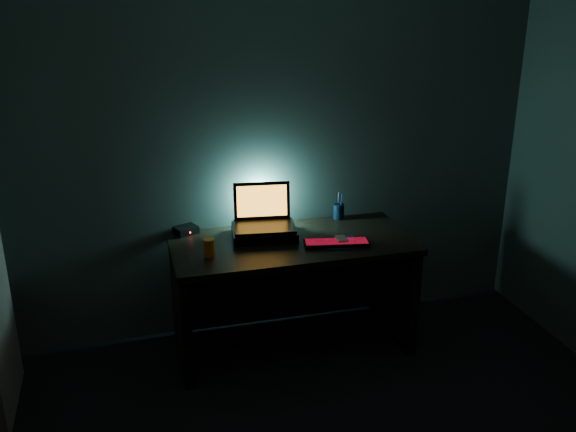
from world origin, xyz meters
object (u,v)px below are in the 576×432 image
at_px(juice_glass, 209,248).
at_px(router, 186,230).
at_px(pen_cup, 339,211).
at_px(mouse, 342,240).
at_px(keyboard, 337,243).
at_px(laptop, 263,216).

height_order(juice_glass, router, juice_glass).
bearing_deg(pen_cup, mouse, -106.98).
relative_size(juice_glass, router, 0.64).
relative_size(keyboard, pen_cup, 4.02).
bearing_deg(mouse, laptop, 151.20).
xyz_separation_m(keyboard, mouse, (0.04, 0.02, 0.01)).
relative_size(pen_cup, router, 0.62).
xyz_separation_m(keyboard, pen_cup, (0.16, 0.43, 0.04)).
height_order(pen_cup, juice_glass, juice_glass).
height_order(laptop, mouse, laptop).
height_order(keyboard, router, router).
bearing_deg(laptop, router, 171.08).
bearing_deg(pen_cup, keyboard, -110.94).
relative_size(mouse, pen_cup, 0.97).
relative_size(laptop, juice_glass, 3.81).
bearing_deg(juice_glass, router, 102.68).
distance_m(pen_cup, router, 1.03).
xyz_separation_m(mouse, router, (-0.91, 0.41, 0.00)).
relative_size(laptop, mouse, 4.08).
bearing_deg(keyboard, juice_glass, -171.91).
distance_m(mouse, juice_glass, 0.82).
bearing_deg(juice_glass, laptop, 34.05).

